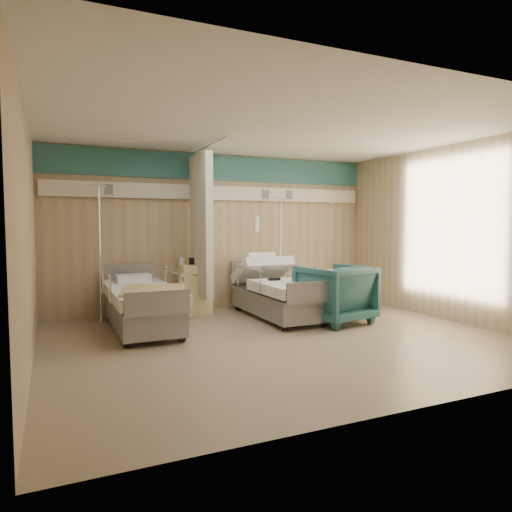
# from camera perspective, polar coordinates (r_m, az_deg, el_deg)

# --- Properties ---
(ground) EXTENTS (6.00, 5.00, 0.00)m
(ground) POSITION_cam_1_polar(r_m,az_deg,el_deg) (6.20, 3.23, -10.39)
(ground) COLOR #87715D
(ground) RESTS_ON ground
(room_walls) EXTENTS (6.04, 5.04, 2.82)m
(room_walls) POSITION_cam_1_polar(r_m,az_deg,el_deg) (6.23, 1.96, 6.96)
(room_walls) COLOR tan
(room_walls) RESTS_ON ground
(bed_right) EXTENTS (1.00, 2.16, 0.63)m
(bed_right) POSITION_cam_1_polar(r_m,az_deg,el_deg) (7.54, 2.74, -5.36)
(bed_right) COLOR white
(bed_right) RESTS_ON ground
(bed_left) EXTENTS (1.00, 2.16, 0.63)m
(bed_left) POSITION_cam_1_polar(r_m,az_deg,el_deg) (6.84, -14.03, -6.43)
(bed_left) COLOR white
(bed_left) RESTS_ON ground
(bedside_cabinet) EXTENTS (0.50, 0.48, 0.85)m
(bedside_cabinet) POSITION_cam_1_polar(r_m,az_deg,el_deg) (7.93, -7.70, -4.12)
(bedside_cabinet) COLOR #F0E096
(bedside_cabinet) RESTS_ON ground
(visitor_armchair) EXTENTS (1.15, 1.17, 0.91)m
(visitor_armchair) POSITION_cam_1_polar(r_m,az_deg,el_deg) (7.25, 9.84, -4.66)
(visitor_armchair) COLOR #205050
(visitor_armchair) RESTS_ON ground
(waffle_blanket) EXTENTS (0.79, 0.75, 0.07)m
(waffle_blanket) POSITION_cam_1_polar(r_m,az_deg,el_deg) (7.17, 9.70, -0.81)
(waffle_blanket) COLOR white
(waffle_blanket) RESTS_ON visitor_armchair
(iv_stand_right) EXTENTS (0.36, 0.36, 2.03)m
(iv_stand_right) POSITION_cam_1_polar(r_m,az_deg,el_deg) (8.52, 3.06, -3.59)
(iv_stand_right) COLOR silver
(iv_stand_right) RESTS_ON ground
(iv_stand_left) EXTENTS (0.38, 0.38, 2.15)m
(iv_stand_left) POSITION_cam_1_polar(r_m,az_deg,el_deg) (7.68, -18.83, -4.45)
(iv_stand_left) COLOR silver
(iv_stand_left) RESTS_ON ground
(call_remote) EXTENTS (0.20, 0.10, 0.04)m
(call_remote) POSITION_cam_1_polar(r_m,az_deg,el_deg) (7.39, 2.29, -2.91)
(call_remote) COLOR black
(call_remote) RESTS_ON bed_right
(tan_blanket) EXTENTS (1.05, 1.21, 0.04)m
(tan_blanket) POSITION_cam_1_polar(r_m,az_deg,el_deg) (6.36, -12.64, -4.17)
(tan_blanket) COLOR tan
(tan_blanket) RESTS_ON bed_left
(toiletry_bag) EXTENTS (0.25, 0.21, 0.12)m
(toiletry_bag) POSITION_cam_1_polar(r_m,az_deg,el_deg) (7.90, -7.56, -0.62)
(toiletry_bag) COLOR black
(toiletry_bag) RESTS_ON bedside_cabinet
(white_cup) EXTENTS (0.09, 0.09, 0.13)m
(white_cup) POSITION_cam_1_polar(r_m,az_deg,el_deg) (7.89, -9.24, -0.60)
(white_cup) COLOR white
(white_cup) RESTS_ON bedside_cabinet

